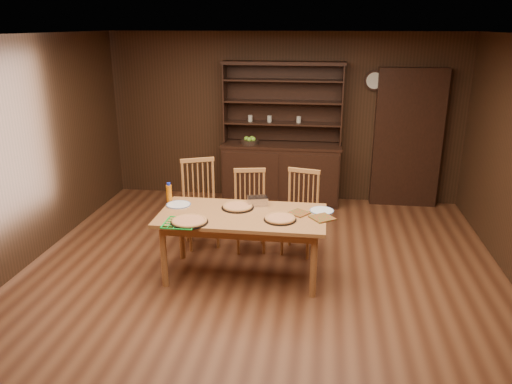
# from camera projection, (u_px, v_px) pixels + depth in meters

# --- Properties ---
(floor) EXTENTS (6.00, 6.00, 0.00)m
(floor) POSITION_uv_depth(u_px,v_px,m) (258.00, 286.00, 5.42)
(floor) COLOR brown
(floor) RESTS_ON ground
(room_shell) EXTENTS (6.00, 6.00, 6.00)m
(room_shell) POSITION_uv_depth(u_px,v_px,m) (258.00, 144.00, 4.91)
(room_shell) COLOR beige
(room_shell) RESTS_ON floor
(china_hutch) EXTENTS (1.84, 0.52, 2.17)m
(china_hutch) POSITION_uv_depth(u_px,v_px,m) (281.00, 165.00, 7.81)
(china_hutch) COLOR black
(china_hutch) RESTS_ON floor
(doorway) EXTENTS (1.00, 0.18, 2.10)m
(doorway) POSITION_uv_depth(u_px,v_px,m) (408.00, 139.00, 7.55)
(doorway) COLOR black
(doorway) RESTS_ON floor
(wall_clock) EXTENTS (0.30, 0.05, 0.30)m
(wall_clock) POSITION_uv_depth(u_px,v_px,m) (374.00, 81.00, 7.40)
(wall_clock) COLOR black
(wall_clock) RESTS_ON room_shell
(dining_table) EXTENTS (1.80, 0.90, 0.75)m
(dining_table) POSITION_uv_depth(u_px,v_px,m) (242.00, 221.00, 5.42)
(dining_table) COLOR #AC753B
(dining_table) RESTS_ON floor
(chair_left) EXTENTS (0.59, 0.58, 1.10)m
(chair_left) POSITION_uv_depth(u_px,v_px,m) (200.00, 199.00, 6.33)
(chair_left) COLOR #C07B42
(chair_left) RESTS_ON floor
(chair_center) EXTENTS (0.48, 0.47, 1.01)m
(chair_center) POSITION_uv_depth(u_px,v_px,m) (250.00, 207.00, 6.21)
(chair_center) COLOR #C07B42
(chair_center) RESTS_ON floor
(chair_right) EXTENTS (0.51, 0.49, 1.03)m
(chair_right) POSITION_uv_depth(u_px,v_px,m) (301.00, 209.00, 6.12)
(chair_right) COLOR #C07B42
(chair_right) RESTS_ON floor
(pizza_left) EXTENTS (0.39, 0.39, 0.04)m
(pizza_left) POSITION_uv_depth(u_px,v_px,m) (189.00, 221.00, 5.15)
(pizza_left) COLOR black
(pizza_left) RESTS_ON dining_table
(pizza_right) EXTENTS (0.34, 0.34, 0.04)m
(pizza_right) POSITION_uv_depth(u_px,v_px,m) (280.00, 219.00, 5.22)
(pizza_right) COLOR black
(pizza_right) RESTS_ON dining_table
(pizza_center) EXTENTS (0.36, 0.36, 0.04)m
(pizza_center) POSITION_uv_depth(u_px,v_px,m) (238.00, 207.00, 5.56)
(pizza_center) COLOR black
(pizza_center) RESTS_ON dining_table
(cooling_rack) EXTENTS (0.38, 0.38, 0.01)m
(cooling_rack) POSITION_uv_depth(u_px,v_px,m) (180.00, 223.00, 5.13)
(cooling_rack) COLOR green
(cooling_rack) RESTS_ON dining_table
(plate_left) EXTENTS (0.28, 0.28, 0.02)m
(plate_left) POSITION_uv_depth(u_px,v_px,m) (179.00, 205.00, 5.64)
(plate_left) COLOR white
(plate_left) RESTS_ON dining_table
(plate_right) EXTENTS (0.27, 0.27, 0.02)m
(plate_right) POSITION_uv_depth(u_px,v_px,m) (322.00, 211.00, 5.46)
(plate_right) COLOR white
(plate_right) RESTS_ON dining_table
(foil_dish) EXTENTS (0.26, 0.22, 0.09)m
(foil_dish) POSITION_uv_depth(u_px,v_px,m) (257.00, 201.00, 5.66)
(foil_dish) COLOR white
(foil_dish) RESTS_ON dining_table
(juice_bottle) EXTENTS (0.06, 0.06, 0.23)m
(juice_bottle) POSITION_uv_depth(u_px,v_px,m) (169.00, 193.00, 5.73)
(juice_bottle) COLOR orange
(juice_bottle) RESTS_ON dining_table
(pot_holder_a) EXTENTS (0.31, 0.31, 0.02)m
(pot_holder_a) POSITION_uv_depth(u_px,v_px,m) (322.00, 218.00, 5.26)
(pot_holder_a) COLOR red
(pot_holder_a) RESTS_ON dining_table
(pot_holder_b) EXTENTS (0.27, 0.27, 0.01)m
(pot_holder_b) POSITION_uv_depth(u_px,v_px,m) (299.00, 213.00, 5.40)
(pot_holder_b) COLOR red
(pot_holder_b) RESTS_ON dining_table
(fruit_bowl) EXTENTS (0.27, 0.27, 0.12)m
(fruit_bowl) POSITION_uv_depth(u_px,v_px,m) (250.00, 141.00, 7.68)
(fruit_bowl) COLOR black
(fruit_bowl) RESTS_ON china_hutch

